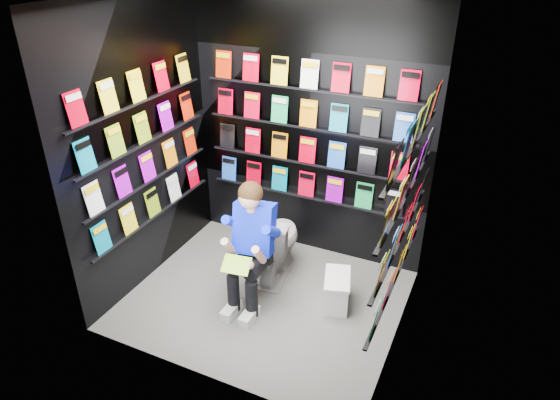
% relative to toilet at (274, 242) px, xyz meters
% --- Properties ---
extents(floor, '(2.40, 2.40, 0.00)m').
position_rel_toilet_xyz_m(floor, '(0.09, -0.39, -0.37)').
color(floor, '#62615F').
rests_on(floor, ground).
extents(wall_back, '(2.40, 0.04, 2.60)m').
position_rel_toilet_xyz_m(wall_back, '(0.09, 0.61, 0.93)').
color(wall_back, black).
rests_on(wall_back, floor).
extents(wall_front, '(2.40, 0.04, 2.60)m').
position_rel_toilet_xyz_m(wall_front, '(0.09, -1.39, 0.93)').
color(wall_front, black).
rests_on(wall_front, floor).
extents(wall_left, '(0.04, 2.00, 2.60)m').
position_rel_toilet_xyz_m(wall_left, '(-1.11, -0.39, 0.93)').
color(wall_left, black).
rests_on(wall_left, floor).
extents(wall_right, '(0.04, 2.00, 2.60)m').
position_rel_toilet_xyz_m(wall_right, '(1.29, -0.39, 0.93)').
color(wall_right, black).
rests_on(wall_right, floor).
extents(comics_back, '(2.10, 0.06, 1.37)m').
position_rel_toilet_xyz_m(comics_back, '(0.09, 0.58, 0.94)').
color(comics_back, red).
rests_on(comics_back, wall_back).
extents(comics_left, '(0.06, 1.70, 1.37)m').
position_rel_toilet_xyz_m(comics_left, '(-1.08, -0.39, 0.94)').
color(comics_left, red).
rests_on(comics_left, wall_left).
extents(comics_right, '(0.06, 1.70, 1.37)m').
position_rel_toilet_xyz_m(comics_right, '(1.26, -0.39, 0.94)').
color(comics_right, red).
rests_on(comics_right, wall_right).
extents(toilet, '(0.52, 0.80, 0.73)m').
position_rel_toilet_xyz_m(toilet, '(0.00, 0.00, 0.00)').
color(toilet, white).
rests_on(toilet, floor).
extents(longbox, '(0.30, 0.41, 0.28)m').
position_rel_toilet_xyz_m(longbox, '(0.71, -0.18, -0.23)').
color(longbox, white).
rests_on(longbox, floor).
extents(longbox_lid, '(0.33, 0.44, 0.03)m').
position_rel_toilet_xyz_m(longbox_lid, '(0.71, -0.18, -0.08)').
color(longbox_lid, white).
rests_on(longbox_lid, longbox).
extents(reader, '(0.56, 0.74, 1.26)m').
position_rel_toilet_xyz_m(reader, '(0.00, -0.38, 0.37)').
color(reader, '#091BD9').
rests_on(reader, toilet).
extents(held_comic, '(0.25, 0.17, 0.10)m').
position_rel_toilet_xyz_m(held_comic, '(0.00, -0.73, 0.21)').
color(held_comic, green).
rests_on(held_comic, reader).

